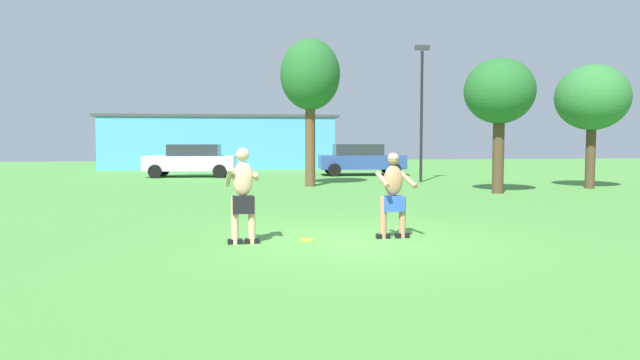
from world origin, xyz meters
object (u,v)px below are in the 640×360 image
at_px(player_with_cap, 393,192).
at_px(car_blue_mid_lot, 361,159).
at_px(tree_behind_players, 500,93).
at_px(frisbee, 307,240).
at_px(tree_left_field, 592,98).
at_px(player_in_black, 243,193).
at_px(tree_right_field, 310,77).
at_px(lamp_post, 422,99).
at_px(car_white_near_post, 191,160).

distance_m(player_with_cap, car_blue_mid_lot, 19.15).
distance_m(player_with_cap, tree_behind_players, 10.59).
xyz_separation_m(frisbee, tree_left_field, (11.87, 9.68, 3.33)).
xyz_separation_m(player_in_black, tree_right_field, (2.83, 12.40, 3.34)).
relative_size(player_with_cap, tree_behind_players, 0.35).
relative_size(frisbee, lamp_post, 0.04).
height_order(car_blue_mid_lot, tree_left_field, tree_left_field).
distance_m(car_blue_mid_lot, tree_right_field, 8.20).
xyz_separation_m(car_white_near_post, tree_right_field, (4.97, -6.46, 3.42)).
bearing_deg(car_white_near_post, player_in_black, -83.53).
bearing_deg(player_with_cap, frisbee, 179.77).
height_order(player_with_cap, tree_left_field, tree_left_field).
height_order(player_with_cap, car_white_near_post, player_with_cap).
xyz_separation_m(player_with_cap, lamp_post, (5.04, 13.80, 2.67)).
xyz_separation_m(player_with_cap, car_blue_mid_lot, (3.50, 18.83, -0.05)).
height_order(player_in_black, frisbee, player_in_black).
height_order(player_with_cap, car_blue_mid_lot, player_with_cap).
xyz_separation_m(player_in_black, frisbee, (1.17, 0.18, -0.89)).
bearing_deg(car_blue_mid_lot, player_in_black, -108.31).
xyz_separation_m(player_with_cap, tree_right_field, (0.04, 12.23, 3.37)).
relative_size(frisbee, tree_left_field, 0.05).
relative_size(player_in_black, tree_left_field, 0.37).
bearing_deg(car_blue_mid_lot, tree_behind_players, -76.63).
bearing_deg(car_white_near_post, car_blue_mid_lot, 0.93).
bearing_deg(player_with_cap, player_in_black, -176.54).
bearing_deg(tree_left_field, lamp_post, 141.76).
bearing_deg(tree_behind_players, frisbee, -132.32).
distance_m(frisbee, car_blue_mid_lot, 19.52).
distance_m(tree_left_field, tree_right_field, 10.56).
relative_size(lamp_post, tree_right_field, 1.02).
height_order(frisbee, tree_behind_players, tree_behind_players).
bearing_deg(tree_behind_players, car_blue_mid_lot, 103.37).
bearing_deg(player_in_black, tree_behind_players, 44.19).
relative_size(frisbee, car_white_near_post, 0.06).
bearing_deg(tree_behind_players, tree_right_field, 146.93).
height_order(car_white_near_post, car_blue_mid_lot, same).
bearing_deg(car_blue_mid_lot, tree_right_field, -117.64).
bearing_deg(player_in_black, player_with_cap, 3.46).
bearing_deg(tree_right_field, lamp_post, 17.43).
bearing_deg(tree_left_field, car_blue_mid_lot, 126.45).
distance_m(player_in_black, tree_behind_players, 12.49).
bearing_deg(tree_right_field, car_blue_mid_lot, 62.36).
bearing_deg(frisbee, tree_behind_players, 47.68).
bearing_deg(frisbee, tree_left_field, 39.21).
height_order(car_blue_mid_lot, tree_right_field, tree_right_field).
relative_size(lamp_post, tree_left_field, 1.26).
bearing_deg(tree_left_field, car_white_near_post, 149.32).
bearing_deg(player_in_black, lamp_post, 60.75).
xyz_separation_m(car_blue_mid_lot, tree_left_field, (6.75, -9.14, 2.52)).
bearing_deg(tree_behind_players, player_in_black, -135.81).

